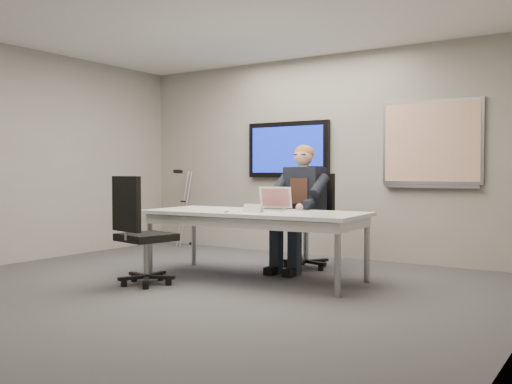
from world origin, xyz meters
The scene contains 13 objects.
floor centered at (0.00, 0.00, 0.00)m, with size 6.00×6.00×0.02m, color #3B3B3D.
ceiling centered at (0.00, 0.00, 2.80)m, with size 6.00×6.00×0.02m, color white.
wall_back centered at (0.00, 3.00, 1.40)m, with size 6.00×0.02×2.80m, color gray.
conference_table centered at (0.19, 1.04, 0.66)m, with size 2.49×1.17×0.75m.
tv_display centered at (-0.50, 2.95, 1.50)m, with size 1.30×0.09×0.80m.
whiteboard centered at (1.55, 2.97, 1.53)m, with size 1.25×0.08×1.10m.
office_chair_far centered at (0.34, 2.01, 0.36)m, with size 0.67×0.67×1.16m.
office_chair_near centered at (-0.60, 0.10, 0.35)m, with size 0.64×0.64×1.14m.
seated_person centered at (0.32, 1.73, 0.61)m, with size 0.48×0.83×1.51m.
crutch centered at (-2.30, 2.77, 0.62)m, with size 0.17×0.37×1.24m, color #A0A2A7, non-canonical shape.
laptop centered at (0.26, 1.25, 0.81)m, with size 0.42×0.44×0.26m.
name_tent centered at (0.28, 0.86, 0.79)m, with size 0.22×0.06×0.09m, color silver, non-canonical shape.
pen centered at (0.03, 0.72, 0.75)m, with size 0.01×0.01×0.13m, color black.
Camera 1 is at (3.62, -4.18, 1.18)m, focal length 40.00 mm.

